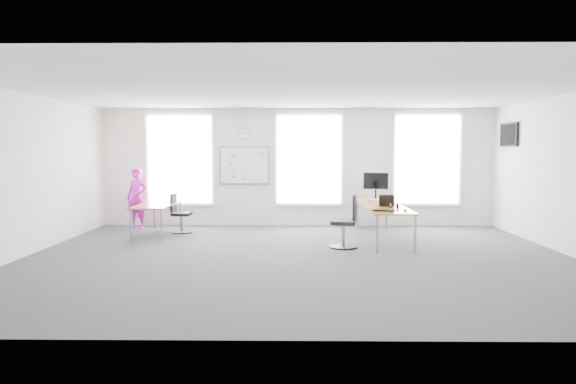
{
  "coord_description": "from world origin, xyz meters",
  "views": [
    {
      "loc": [
        -0.06,
        -9.12,
        1.96
      ],
      "look_at": [
        -0.2,
        1.2,
        1.1
      ],
      "focal_mm": 32.0,
      "sensor_mm": 36.0,
      "label": 1
    }
  ],
  "objects_px": {
    "chair_left": "(179,216)",
    "person": "(137,198)",
    "chair_right": "(347,225)",
    "monitor": "(376,184)",
    "desk_right": "(383,207)",
    "keyboard": "(383,211)",
    "headphones": "(394,206)",
    "desk_left": "(157,206)"
  },
  "relations": [
    {
      "from": "chair_right",
      "to": "keyboard",
      "type": "bearing_deg",
      "value": 86.6
    },
    {
      "from": "desk_right",
      "to": "chair_left",
      "type": "relative_size",
      "value": 3.38
    },
    {
      "from": "chair_right",
      "to": "chair_left",
      "type": "relative_size",
      "value": 1.15
    },
    {
      "from": "chair_right",
      "to": "monitor",
      "type": "xyz_separation_m",
      "value": [
        0.88,
        2.0,
        0.68
      ]
    },
    {
      "from": "person",
      "to": "chair_left",
      "type": "bearing_deg",
      "value": -8.02
    },
    {
      "from": "chair_left",
      "to": "person",
      "type": "relative_size",
      "value": 0.61
    },
    {
      "from": "chair_right",
      "to": "chair_left",
      "type": "bearing_deg",
      "value": -104.55
    },
    {
      "from": "desk_right",
      "to": "monitor",
      "type": "xyz_separation_m",
      "value": [
        0.01,
        1.06,
        0.44
      ]
    },
    {
      "from": "desk_right",
      "to": "headphones",
      "type": "relative_size",
      "value": 16.93
    },
    {
      "from": "person",
      "to": "monitor",
      "type": "relative_size",
      "value": 2.33
    },
    {
      "from": "desk_left",
      "to": "keyboard",
      "type": "xyz_separation_m",
      "value": [
        4.91,
        -1.81,
        0.12
      ]
    },
    {
      "from": "chair_right",
      "to": "chair_left",
      "type": "distance_m",
      "value": 4.16
    },
    {
      "from": "desk_right",
      "to": "monitor",
      "type": "distance_m",
      "value": 1.15
    },
    {
      "from": "desk_left",
      "to": "chair_right",
      "type": "xyz_separation_m",
      "value": [
        4.22,
        -1.63,
        -0.18
      ]
    },
    {
      "from": "desk_left",
      "to": "person",
      "type": "xyz_separation_m",
      "value": [
        -0.72,
        0.81,
        0.11
      ]
    },
    {
      "from": "chair_right",
      "to": "chair_left",
      "type": "xyz_separation_m",
      "value": [
        -3.75,
        1.81,
        -0.06
      ]
    },
    {
      "from": "desk_left",
      "to": "person",
      "type": "relative_size",
      "value": 1.29
    },
    {
      "from": "headphones",
      "to": "keyboard",
      "type": "bearing_deg",
      "value": -105.18
    },
    {
      "from": "headphones",
      "to": "desk_left",
      "type": "bearing_deg",
      "value": -179.31
    },
    {
      "from": "person",
      "to": "monitor",
      "type": "distance_m",
      "value": 5.85
    },
    {
      "from": "chair_left",
      "to": "keyboard",
      "type": "distance_m",
      "value": 4.88
    },
    {
      "from": "desk_left",
      "to": "keyboard",
      "type": "relative_size",
      "value": 4.59
    },
    {
      "from": "chair_left",
      "to": "headphones",
      "type": "bearing_deg",
      "value": -103.73
    },
    {
      "from": "person",
      "to": "keyboard",
      "type": "height_order",
      "value": "person"
    },
    {
      "from": "desk_right",
      "to": "desk_left",
      "type": "height_order",
      "value": "desk_right"
    },
    {
      "from": "desk_left",
      "to": "headphones",
      "type": "xyz_separation_m",
      "value": [
        5.21,
        -1.28,
        0.16
      ]
    },
    {
      "from": "person",
      "to": "keyboard",
      "type": "distance_m",
      "value": 6.21
    },
    {
      "from": "keyboard",
      "to": "desk_left",
      "type": "bearing_deg",
      "value": 179.45
    },
    {
      "from": "desk_left",
      "to": "chair_right",
      "type": "relative_size",
      "value": 1.82
    },
    {
      "from": "person",
      "to": "headphones",
      "type": "xyz_separation_m",
      "value": [
        5.93,
        -2.09,
        0.06
      ]
    },
    {
      "from": "desk_right",
      "to": "person",
      "type": "relative_size",
      "value": 2.07
    },
    {
      "from": "chair_left",
      "to": "monitor",
      "type": "bearing_deg",
      "value": -84.2
    },
    {
      "from": "desk_left",
      "to": "chair_right",
      "type": "height_order",
      "value": "chair_right"
    },
    {
      "from": "headphones",
      "to": "chair_right",
      "type": "bearing_deg",
      "value": -146.31
    },
    {
      "from": "chair_right",
      "to": "keyboard",
      "type": "distance_m",
      "value": 0.78
    },
    {
      "from": "person",
      "to": "headphones",
      "type": "bearing_deg",
      "value": 0.41
    },
    {
      "from": "person",
      "to": "chair_right",
      "type": "bearing_deg",
      "value": -6.42
    },
    {
      "from": "chair_right",
      "to": "desk_left",
      "type": "bearing_deg",
      "value": -99.9
    },
    {
      "from": "chair_left",
      "to": "monitor",
      "type": "height_order",
      "value": "monitor"
    },
    {
      "from": "desk_right",
      "to": "person",
      "type": "xyz_separation_m",
      "value": [
        -5.81,
        1.5,
        0.04
      ]
    },
    {
      "from": "keyboard",
      "to": "headphones",
      "type": "distance_m",
      "value": 0.6
    },
    {
      "from": "keyboard",
      "to": "chair_right",
      "type": "bearing_deg",
      "value": -174.94
    }
  ]
}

